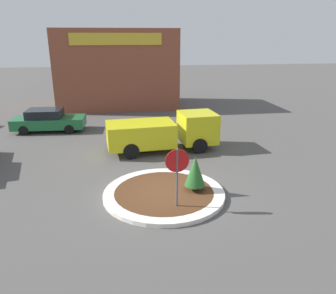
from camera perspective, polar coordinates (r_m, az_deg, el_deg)
The scene contains 7 objects.
ground_plane at distance 13.00m, azimuth -0.70°, elevation -8.39°, with size 120.00×120.00×0.00m, color #514F4C.
traffic_island at distance 12.96m, azimuth -0.70°, elevation -8.07°, with size 4.74×4.74×0.17m.
stop_sign at distance 11.28m, azimuth 1.60°, elevation -3.64°, with size 0.83×0.07×2.33m.
island_shrub at distance 12.75m, azimuth 4.75°, elevation -4.20°, with size 0.80×0.80×1.40m.
utility_truck at distance 17.69m, azimuth -0.75°, elevation 2.68°, with size 6.03×2.55×1.98m.
storefront_building at distance 29.79m, azimuth -8.82°, elevation 13.39°, with size 10.05×6.07×6.55m.
parked_sedan_green at distance 22.86m, azimuth -20.13°, elevation 4.40°, with size 4.61×2.08×1.45m.
Camera 1 is at (-1.60, -11.46, 5.91)m, focal length 35.00 mm.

